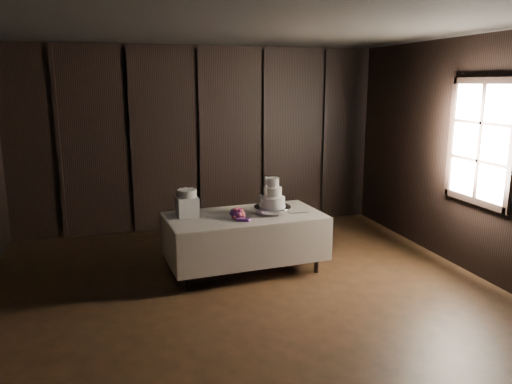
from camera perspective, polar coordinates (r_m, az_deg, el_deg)
The scene contains 9 objects.
room at distance 4.92m, azimuth 0.48°, elevation 1.67°, with size 6.08×7.08×3.08m.
window at distance 6.76m, azimuth 24.24°, elevation 5.22°, with size 0.06×1.16×1.56m, color black.
display_table at distance 6.49m, azimuth -1.28°, elevation -5.54°, with size 2.07×1.20×0.76m.
cake_stand at distance 6.46m, azimuth 1.91°, elevation -2.05°, with size 0.48×0.48×0.09m, color silver.
wedding_cake at distance 6.40m, azimuth 1.73°, elevation -0.40°, with size 0.36×0.32×0.38m.
bouquet at distance 6.20m, azimuth -2.19°, elevation -2.55°, with size 0.27×0.37×0.17m, color #CD4C62, non-canonical shape.
box_pedestal at distance 6.35m, azimuth -7.85°, elevation -1.68°, with size 0.26×0.26×0.25m, color white.
small_cake at distance 6.31m, azimuth -7.89°, elevation -0.16°, with size 0.24×0.24×0.10m, color white.
cake_knife at distance 6.46m, azimuth 4.01°, elevation -2.45°, with size 0.37×0.02×0.01m, color silver.
Camera 1 is at (-1.36, -4.64, 2.42)m, focal length 35.00 mm.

